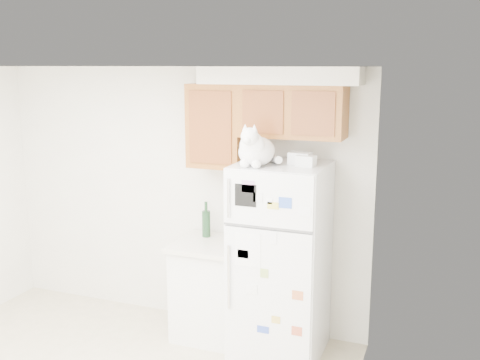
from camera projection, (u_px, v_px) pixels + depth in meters
The scene contains 8 objects.
room_shell at pixel (76, 191), 3.81m from camera, with size 3.84×4.04×2.52m.
refrigerator at pixel (280, 261), 4.85m from camera, with size 0.76×0.78×1.70m.
base_counter at pixel (211, 289), 5.24m from camera, with size 0.64×0.64×0.92m.
cat at pixel (256, 150), 4.57m from camera, with size 0.35×0.52×0.36m.
storage_box_back at pixel (300, 158), 4.68m from camera, with size 0.18×0.13×0.10m, color white.
storage_box_front at pixel (306, 161), 4.57m from camera, with size 0.15×0.11×0.09m, color white.
bottle_green at pixel (206, 219), 5.28m from camera, with size 0.08×0.08×0.34m, color #19381E, non-canonical shape.
bottle_amber at pixel (229, 224), 5.23m from camera, with size 0.06×0.06×0.28m, color #593814, non-canonical shape.
Camera 1 is at (2.50, -2.83, 2.51)m, focal length 42.00 mm.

